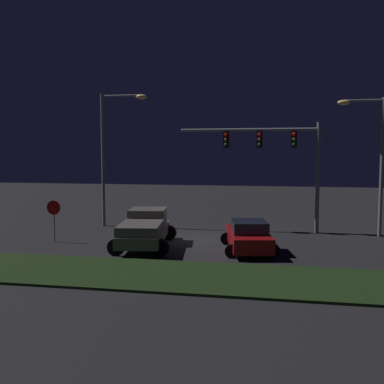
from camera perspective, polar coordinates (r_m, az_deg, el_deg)
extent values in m
plane|color=black|center=(24.87, 0.40, -5.95)|extent=(80.00, 80.00, 0.00)
cube|color=black|center=(17.56, -4.16, -10.46)|extent=(23.19, 4.34, 0.10)
cube|color=#514C47|center=(22.65, -6.04, -5.32)|extent=(2.73, 5.62, 0.55)
cube|color=#514C47|center=(23.70, -5.62, -3.15)|extent=(2.08, 2.14, 0.85)
cube|color=black|center=(23.68, -5.62, -2.84)|extent=(1.95, 1.75, 0.51)
cube|color=#514C47|center=(21.52, -6.50, -4.53)|extent=(2.32, 3.26, 0.45)
cylinder|color=black|center=(24.76, -7.71, -5.10)|extent=(0.80, 0.22, 0.80)
cylinder|color=black|center=(24.47, -2.94, -5.18)|extent=(0.80, 0.22, 0.80)
cylinder|color=black|center=(21.02, -9.65, -6.95)|extent=(0.80, 0.22, 0.80)
cylinder|color=black|center=(20.68, -4.03, -7.09)|extent=(0.80, 0.22, 0.80)
cube|color=maroon|center=(21.87, 7.17, -5.88)|extent=(2.59, 4.66, 0.70)
cube|color=black|center=(21.52, 7.27, -4.37)|extent=(1.95, 2.26, 0.55)
cylinder|color=black|center=(23.29, 4.44, -5.91)|extent=(0.64, 0.22, 0.64)
cylinder|color=black|center=(23.51, 8.94, -5.86)|extent=(0.64, 0.22, 0.64)
cylinder|color=black|center=(20.37, 5.10, -7.51)|extent=(0.64, 0.22, 0.64)
cylinder|color=black|center=(20.62, 10.24, -7.42)|extent=(0.64, 0.22, 0.64)
cylinder|color=slate|center=(27.30, 15.69, 1.72)|extent=(0.24, 0.24, 6.50)
cylinder|color=slate|center=(27.25, 7.13, 7.86)|extent=(8.20, 0.18, 0.18)
cube|color=black|center=(27.19, 12.84, 6.52)|extent=(0.32, 0.44, 0.95)
sphere|color=red|center=(26.97, 12.87, 7.17)|extent=(0.22, 0.22, 0.22)
sphere|color=#59380A|center=(26.96, 12.86, 6.53)|extent=(0.22, 0.22, 0.22)
sphere|color=#0C4719|center=(26.95, 12.85, 5.89)|extent=(0.22, 0.22, 0.22)
cube|color=black|center=(27.19, 8.60, 6.58)|extent=(0.32, 0.44, 0.95)
sphere|color=red|center=(26.97, 8.59, 7.23)|extent=(0.22, 0.22, 0.22)
sphere|color=#59380A|center=(26.96, 8.58, 6.60)|extent=(0.22, 0.22, 0.22)
sphere|color=#0C4719|center=(26.96, 8.57, 5.96)|extent=(0.22, 0.22, 0.22)
cube|color=black|center=(27.34, 4.38, 6.62)|extent=(0.32, 0.44, 0.95)
sphere|color=red|center=(27.12, 4.33, 7.26)|extent=(0.22, 0.22, 0.22)
sphere|color=#59380A|center=(27.11, 4.32, 6.63)|extent=(0.22, 0.22, 0.22)
sphere|color=#0C4719|center=(27.11, 4.32, 6.00)|extent=(0.22, 0.22, 0.22)
cylinder|color=slate|center=(29.29, -11.25, 3.93)|extent=(0.20, 0.20, 8.44)
cylinder|color=slate|center=(29.05, -8.96, 12.00)|extent=(2.60, 0.12, 0.12)
ellipsoid|color=#F9CC72|center=(28.63, -6.46, 11.94)|extent=(0.70, 0.44, 0.30)
cylinder|color=slate|center=(27.20, 22.96, 2.85)|extent=(0.20, 0.20, 7.78)
cylinder|color=slate|center=(27.14, 21.00, 10.83)|extent=(2.13, 0.12, 0.12)
ellipsoid|color=#F9CC72|center=(26.97, 18.73, 10.72)|extent=(0.70, 0.44, 0.30)
cylinder|color=slate|center=(24.83, -17.11, -3.61)|extent=(0.07, 0.07, 2.20)
cylinder|color=#B20C0F|center=(24.70, -17.19, -1.90)|extent=(0.76, 0.03, 0.76)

